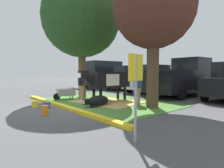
{
  "coord_description": "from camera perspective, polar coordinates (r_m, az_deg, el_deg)",
  "views": [
    {
      "loc": [
        7.19,
        -3.45,
        1.52
      ],
      "look_at": [
        0.09,
        2.65,
        0.9
      ],
      "focal_mm": 29.72,
      "sensor_mm": 36.0,
      "label": 1
    }
  ],
  "objects": [
    {
      "name": "bucket_orange",
      "position": [
        7.02,
        -19.93,
        -7.5
      ],
      "size": [
        0.27,
        0.27,
        0.33
      ],
      "color": "orange",
      "rests_on": "ground"
    },
    {
      "name": "person_visitor_near",
      "position": [
        8.53,
        7.87,
        -0.88
      ],
      "size": [
        0.34,
        0.53,
        1.56
      ],
      "color": "#9E7F5B",
      "rests_on": "ground"
    },
    {
      "name": "curb_yellow",
      "position": [
        8.14,
        -14.87,
        -6.66
      ],
      "size": [
        8.05,
        0.24,
        0.12
      ],
      "primitive_type": "cube",
      "color": "yellow",
      "rests_on": "ground"
    },
    {
      "name": "grass_island",
      "position": [
        9.41,
        -1.7,
        -5.45
      ],
      "size": [
        6.85,
        4.44,
        0.02
      ],
      "primitive_type": "cube",
      "color": "#477A33",
      "rests_on": "ground"
    },
    {
      "name": "ground_plane",
      "position": [
        8.12,
        -14.89,
        -7.12
      ],
      "size": [
        80.0,
        80.0,
        0.0
      ],
      "primitive_type": "plane",
      "color": "#4C4C4F"
    },
    {
      "name": "wheelbarrow",
      "position": [
        10.49,
        -14.13,
        -2.53
      ],
      "size": [
        0.79,
        1.62,
        0.63
      ],
      "color": "gray",
      "rests_on": "ground"
    },
    {
      "name": "calf_lying",
      "position": [
        8.17,
        -4.46,
        -5.24
      ],
      "size": [
        0.49,
        1.3,
        0.48
      ],
      "color": "black",
      "rests_on": "ground"
    },
    {
      "name": "sedan_red",
      "position": [
        16.07,
        4.87,
        1.86
      ],
      "size": [
        2.18,
        4.48,
        2.02
      ],
      "color": "navy",
      "rests_on": "ground"
    },
    {
      "name": "cow_holstein",
      "position": [
        9.26,
        -1.09,
        1.25
      ],
      "size": [
        0.91,
        3.14,
        1.57
      ],
      "color": "black",
      "rests_on": "ground"
    },
    {
      "name": "parking_sign",
      "position": [
        3.92,
        7.3,
        1.07
      ],
      "size": [
        0.07,
        0.44,
        1.89
      ],
      "color": "#99999E",
      "rests_on": "ground"
    },
    {
      "name": "hatchback_white",
      "position": [
        13.93,
        12.26,
        1.5
      ],
      "size": [
        2.18,
        4.48,
        2.02
      ],
      "color": "silver",
      "rests_on": "ground"
    },
    {
      "name": "pickup_truck_black",
      "position": [
        12.57,
        21.26,
        1.68
      ],
      "size": [
        2.41,
        5.49,
        2.42
      ],
      "color": "black",
      "rests_on": "ground"
    },
    {
      "name": "bucket_yellow",
      "position": [
        8.67,
        -22.54,
        -5.67
      ],
      "size": [
        0.32,
        0.32,
        0.26
      ],
      "color": "yellow",
      "rests_on": "ground"
    },
    {
      "name": "hay_bedding",
      "position": [
        9.29,
        -1.41,
        -5.47
      ],
      "size": [
        3.58,
        2.94,
        0.04
      ],
      "primitive_type": "cube",
      "rotation": [
        0.0,
        0.0,
        0.18
      ],
      "color": "tan",
      "rests_on": "ground"
    },
    {
      "name": "person_handler",
      "position": [
        10.29,
        -9.39,
        -0.24
      ],
      "size": [
        0.34,
        0.46,
        1.51
      ],
      "color": "#9E7F5B",
      "rests_on": "ground"
    },
    {
      "name": "bucket_blue",
      "position": [
        8.16,
        -19.39,
        -6.17
      ],
      "size": [
        0.28,
        0.28,
        0.26
      ],
      "color": "blue",
      "rests_on": "ground"
    },
    {
      "name": "shade_tree_left",
      "position": [
        11.75,
        -9.36,
        19.31
      ],
      "size": [
        4.63,
        4.63,
        7.01
      ],
      "color": "brown",
      "rests_on": "ground"
    },
    {
      "name": "shade_tree_right",
      "position": [
        8.38,
        12.67,
        21.7
      ],
      "size": [
        3.39,
        3.39,
        5.85
      ],
      "color": "#4C3823",
      "rests_on": "ground"
    },
    {
      "name": "suv_black",
      "position": [
        17.81,
        -2.45,
        2.97
      ],
      "size": [
        2.28,
        4.68,
        2.52
      ],
      "color": "black",
      "rests_on": "ground"
    }
  ]
}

